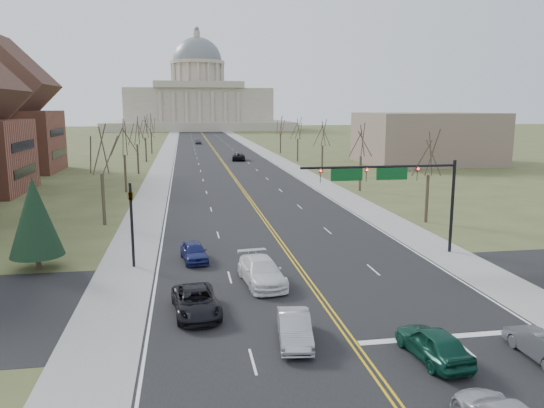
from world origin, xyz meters
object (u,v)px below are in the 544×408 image
object	(u,v)px
car_nb_inner_lead	(433,343)
car_sb_inner_lead	(295,328)
car_far_sb	(198,142)
car_far_nb	(239,157)
car_sb_outer_lead	(196,302)
car_nb_outer_lead	(543,345)
signal_left	(131,215)
car_sb_outer_second	(194,252)
car_sb_inner_second	(262,271)
signal_mast	(391,180)

from	to	relation	value
car_nb_inner_lead	car_sb_inner_lead	distance (m)	6.37
car_far_sb	car_far_nb	bearing A→B (deg)	-85.78
car_sb_outer_lead	car_far_sb	xyz separation A→B (m)	(3.82, 135.71, 0.04)
car_nb_outer_lead	car_far_sb	size ratio (longest dim) A/B	0.95
car_sb_outer_lead	car_sb_inner_lead	bearing A→B (deg)	-49.34
signal_left	car_sb_inner_lead	world-z (taller)	signal_left
car_sb_outer_second	car_sb_outer_lead	bearing A→B (deg)	-98.40
car_sb_outer_lead	car_far_nb	size ratio (longest dim) A/B	0.88
car_sb_inner_second	car_far_nb	xyz separation A→B (m)	(6.65, 79.39, -0.02)
car_sb_inner_second	signal_left	bearing A→B (deg)	142.22
signal_left	car_far_nb	xyz separation A→B (m)	(15.06, 74.23, -2.90)
signal_left	car_far_sb	bearing A→B (deg)	86.38
signal_left	car_far_nb	world-z (taller)	signal_left
signal_left	car_far_sb	size ratio (longest dim) A/B	1.37
car_sb_outer_lead	car_far_nb	xyz separation A→B (m)	(10.90, 83.76, 0.10)
signal_mast	signal_left	distance (m)	19.06
signal_mast	car_sb_inner_lead	world-z (taller)	signal_mast
signal_mast	car_far_sb	bearing A→B (deg)	94.97
signal_left	car_far_sb	xyz separation A→B (m)	(7.97, 126.18, -2.96)
car_sb_outer_second	car_far_sb	world-z (taller)	car_far_sb
signal_left	car_nb_inner_lead	size ratio (longest dim) A/B	1.35
car_sb_outer_second	car_sb_inner_second	bearing A→B (deg)	-62.76
car_nb_outer_lead	car_sb_outer_second	xyz separation A→B (m)	(-15.11, 18.11, 0.02)
car_sb_inner_second	car_sb_outer_second	world-z (taller)	car_sb_inner_second
car_sb_inner_second	car_far_sb	size ratio (longest dim) A/B	1.30
signal_mast	car_sb_outer_second	xyz separation A→B (m)	(-14.69, 0.75, -5.04)
signal_left	car_nb_outer_lead	distance (m)	26.18
car_sb_outer_lead	car_sb_outer_second	world-z (taller)	car_sb_outer_second
car_nb_outer_lead	car_sb_inner_lead	distance (m)	11.18
car_nb_outer_lead	car_sb_inner_second	world-z (taller)	car_sb_inner_second
car_sb_inner_second	car_far_nb	world-z (taller)	car_sb_inner_second
signal_mast	car_sb_inner_lead	size ratio (longest dim) A/B	2.83
signal_mast	car_sb_outer_lead	world-z (taller)	signal_mast
signal_left	car_sb_inner_lead	distance (m)	16.67
car_far_nb	car_sb_inner_lead	bearing A→B (deg)	91.44
car_nb_inner_lead	car_sb_inner_second	xyz separation A→B (m)	(-6.09, 11.43, 0.07)
car_far_sb	car_nb_inner_lead	bearing A→B (deg)	-90.93
car_sb_inner_second	car_far_nb	distance (m)	79.67
car_nb_outer_lead	car_sb_outer_lead	distance (m)	17.10
car_nb_inner_lead	car_nb_outer_lead	world-z (taller)	car_nb_inner_lead
signal_left	car_sb_outer_second	bearing A→B (deg)	9.97
car_sb_inner_lead	car_far_sb	world-z (taller)	car_far_sb
car_far_nb	car_nb_outer_lead	bearing A→B (deg)	98.24
car_sb_inner_lead	car_far_sb	xyz separation A→B (m)	(-0.76, 140.06, 0.04)
car_nb_inner_lead	car_sb_inner_second	bearing A→B (deg)	-67.68
car_sb_inner_lead	car_sb_outer_second	bearing A→B (deg)	114.11
car_nb_outer_lead	car_sb_outer_second	world-z (taller)	car_sb_outer_second
car_sb_outer_lead	car_far_nb	bearing A→B (deg)	76.78
car_far_nb	signal_mast	bearing A→B (deg)	98.55
car_nb_outer_lead	car_sb_outer_lead	bearing A→B (deg)	-27.04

